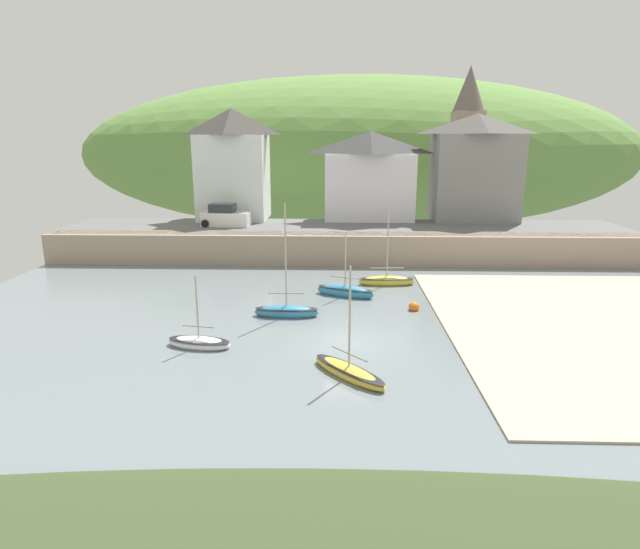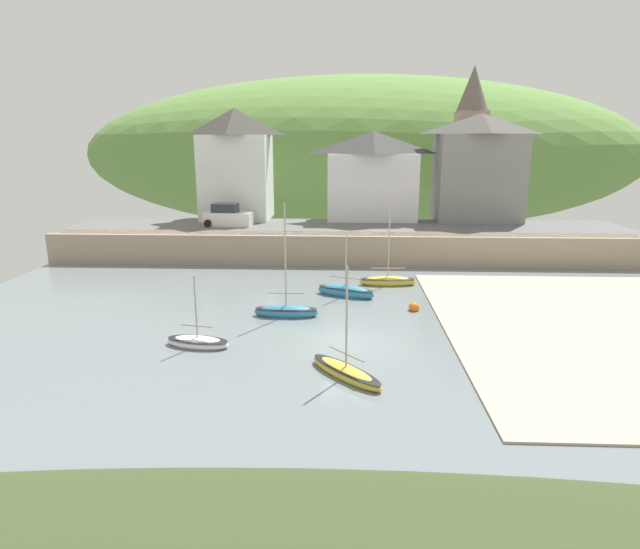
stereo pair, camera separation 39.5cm
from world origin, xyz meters
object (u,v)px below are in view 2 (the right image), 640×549
Objects in this scene: fishing_boat_green at (346,372)px; sailboat_white_hull at (388,281)px; sailboat_far_left at (286,311)px; parked_car_near_slipway at (228,217)px; church_with_spire at (470,140)px; sailboat_tall_mast at (346,291)px; waterfront_building_centre at (372,175)px; waterfront_building_left at (236,163)px; dinghy_open_wooden at (198,342)px; waterfront_building_right at (478,167)px; mooring_buoy at (414,307)px.

sailboat_white_hull is at bearing 126.94° from fishing_boat_green.
sailboat_far_left is 18.60m from parked_car_near_slipway.
parked_car_near_slipway is (-6.87, 17.04, 2.91)m from sailboat_far_left.
church_with_spire is 3.34× the size of parked_car_near_slipway.
sailboat_white_hull is at bearing 65.86° from sailboat_tall_mast.
waterfront_building_centre is at bearing 24.39° from parked_car_near_slipway.
church_with_spire reaches higher than waterfront_building_left.
sailboat_far_left is at bearing -63.24° from parked_car_near_slipway.
church_with_spire is 24.74m from parked_car_near_slipway.
waterfront_building_left is 2.74× the size of dinghy_open_wooden.
waterfront_building_right is at bearing 16.22° from parked_car_near_slipway.
mooring_buoy is at bearing -13.18° from sailboat_tall_mast.
waterfront_building_left is at bearing 125.11° from mooring_buoy.
mooring_buoy is at bearing -81.37° from sailboat_white_hull.
sailboat_white_hull is (-9.19, -14.64, -6.97)m from waterfront_building_right.
dinghy_open_wooden is at bearing -122.47° from church_with_spire.
waterfront_building_left reaches higher than sailboat_tall_mast.
dinghy_open_wooden is at bearing -110.07° from waterfront_building_centre.
sailboat_far_left is (6.87, -21.54, -7.23)m from waterfront_building_left.
sailboat_tall_mast is (-12.08, -17.42, -6.97)m from waterfront_building_right.
parked_car_near_slipway is at bearing 113.16° from sailboat_far_left.
sailboat_white_hull is 1.70× the size of dinghy_open_wooden.
dinghy_open_wooden is (-7.15, -8.80, -0.08)m from sailboat_tall_mast.
waterfront_building_left is 21.46m from sailboat_tall_mast.
waterfront_building_left reaches higher than sailboat_far_left.
fishing_boat_green is 1.34× the size of dinghy_open_wooden.
waterfront_building_left is 25.79m from mooring_buoy.
dinghy_open_wooden is 12.65m from mooring_buoy.
mooring_buoy is at bearing -54.89° from waterfront_building_left.
sailboat_white_hull is at bearing 60.08° from dinghy_open_wooden.
church_with_spire is 27.25m from mooring_buoy.
waterfront_building_centre is 1.35× the size of sailboat_white_hull.
sailboat_far_left is 6.02m from dinghy_open_wooden.
sailboat_white_hull reaches higher than parked_car_near_slipway.
sailboat_tall_mast is at bearing -59.56° from waterfront_building_left.
church_with_spire is 37.05m from dinghy_open_wooden.
sailboat_white_hull is (13.13, -14.64, -7.24)m from waterfront_building_left.
sailboat_tall_mast is at bearing -119.42° from church_with_spire.
sailboat_tall_mast is (10.24, -17.42, -7.24)m from waterfront_building_left.
waterfront_building_centre is 15.91m from sailboat_white_hull.
sailboat_white_hull is at bearing -48.13° from waterfront_building_left.
dinghy_open_wooden is at bearing -83.30° from waterfront_building_left.
waterfront_building_centre is 0.60× the size of church_with_spire.
church_with_spire is at bearing 25.68° from parked_car_near_slipway.
waterfront_building_left is at bearing 107.71° from dinghy_open_wooden.
parked_car_near_slipway is (-3.08, 21.72, 2.99)m from dinghy_open_wooden.
dinghy_open_wooden is (-19.23, -30.22, -9.46)m from church_with_spire.
sailboat_white_hull is at bearing -122.12° from waterfront_building_right.
mooring_buoy is at bearing 114.41° from fishing_boat_green.
church_with_spire is 36.68m from fishing_boat_green.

